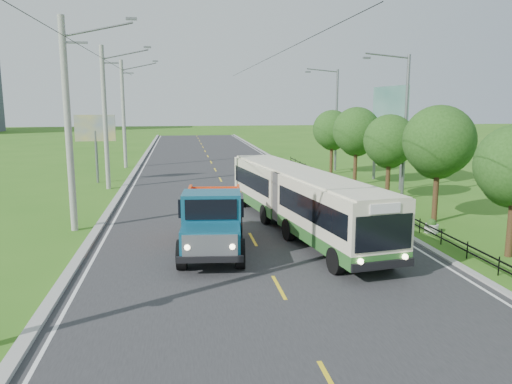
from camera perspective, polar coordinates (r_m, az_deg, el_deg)
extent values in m
plane|color=#316918|center=(16.98, 2.63, -10.87)|extent=(240.00, 240.00, 0.00)
cube|color=#28282B|center=(36.19, -3.57, 0.47)|extent=(14.00, 120.00, 0.02)
cube|color=#9E9E99|center=(36.27, -14.97, 0.27)|extent=(0.40, 120.00, 0.15)
cube|color=#9E9E99|center=(37.49, 7.38, 0.80)|extent=(0.30, 120.00, 0.10)
cube|color=silver|center=(36.22, -14.10, 0.21)|extent=(0.12, 120.00, 0.00)
cube|color=silver|center=(37.36, 6.65, 0.74)|extent=(0.12, 120.00, 0.00)
cube|color=yellow|center=(16.97, 2.63, -10.80)|extent=(0.12, 2.20, 0.00)
cube|color=black|center=(32.09, 11.80, -0.45)|extent=(0.04, 40.00, 0.60)
cylinder|color=gray|center=(25.09, -20.68, 7.02)|extent=(0.32, 0.32, 10.00)
cube|color=slate|center=(25.12, -20.09, 15.76)|extent=(1.20, 0.10, 0.10)
cube|color=slate|center=(24.91, -14.06, 18.66)|extent=(0.50, 0.18, 0.12)
cylinder|color=gray|center=(36.91, -16.87, 8.04)|extent=(0.32, 0.32, 10.00)
cube|color=slate|center=(36.93, -16.39, 13.97)|extent=(1.20, 0.10, 0.10)
cube|color=slate|center=(36.79, -12.31, 15.88)|extent=(0.50, 0.18, 0.12)
cylinder|color=gray|center=(48.82, -14.90, 8.55)|extent=(0.32, 0.32, 10.00)
cube|color=slate|center=(48.83, -14.51, 13.03)|extent=(1.20, 0.10, 0.10)
cube|color=slate|center=(48.73, -11.43, 14.45)|extent=(0.50, 0.18, 0.12)
cylinder|color=#382314|center=(22.28, 27.15, -2.92)|extent=(0.28, 0.28, 2.97)
sphere|color=#1D4413|center=(22.52, 27.15, 1.33)|extent=(2.33, 2.33, 2.33)
cylinder|color=#382314|center=(27.22, 19.86, 0.22)|extent=(0.28, 0.28, 3.36)
sphere|color=#1D4413|center=(26.93, 20.18, 5.51)|extent=(3.60, 3.60, 3.60)
sphere|color=#1D4413|center=(27.52, 19.96, 4.11)|extent=(2.64, 2.64, 2.64)
cylinder|color=#382314|center=(32.57, 14.85, 1.74)|extent=(0.28, 0.28, 3.02)
sphere|color=#1D4413|center=(32.33, 15.03, 5.72)|extent=(3.24, 3.24, 3.24)
sphere|color=#1D4413|center=(32.92, 14.95, 4.66)|extent=(2.38, 2.38, 2.38)
cylinder|color=#382314|center=(38.08, 11.28, 3.23)|extent=(0.28, 0.28, 3.25)
sphere|color=#1D4413|center=(37.87, 11.41, 6.89)|extent=(3.48, 3.48, 3.48)
sphere|color=#1D4413|center=(38.45, 11.40, 5.90)|extent=(2.55, 2.55, 2.55)
cylinder|color=#382314|center=(43.74, 8.61, 4.08)|extent=(0.28, 0.28, 3.08)
sphere|color=#1D4413|center=(43.56, 8.69, 7.10)|extent=(3.30, 3.30, 3.30)
sphere|color=#1D4413|center=(44.14, 8.72, 6.28)|extent=(2.42, 2.42, 2.42)
cylinder|color=slate|center=(32.70, 16.70, 6.95)|extent=(0.20, 0.20, 9.00)
cylinder|color=slate|center=(32.21, 14.79, 14.84)|extent=(2.80, 0.10, 0.34)
cube|color=slate|center=(31.71, 12.54, 14.74)|extent=(0.45, 0.16, 0.12)
cylinder|color=slate|center=(45.74, 9.17, 8.04)|extent=(0.20, 0.20, 9.00)
cylinder|color=slate|center=(45.39, 7.60, 13.62)|extent=(2.80, 0.10, 0.34)
cube|color=slate|center=(45.04, 5.96, 13.49)|extent=(0.45, 0.16, 0.12)
cylinder|color=silver|center=(25.23, 19.40, -3.93)|extent=(0.64, 0.64, 0.40)
sphere|color=#1D4413|center=(25.17, 19.44, -3.38)|extent=(0.44, 0.44, 0.44)
cylinder|color=silver|center=(32.33, 12.79, -0.59)|extent=(0.64, 0.64, 0.40)
sphere|color=#1D4413|center=(32.28, 12.81, -0.16)|extent=(0.44, 0.44, 0.44)
cylinder|color=silver|center=(39.77, 8.61, 1.53)|extent=(0.64, 0.64, 0.40)
sphere|color=#1D4413|center=(39.73, 8.62, 1.88)|extent=(0.44, 0.44, 0.44)
cylinder|color=slate|center=(40.25, -17.75, 3.85)|extent=(0.20, 0.20, 4.00)
cube|color=yellow|center=(40.09, -17.92, 6.97)|extent=(3.00, 0.15, 2.00)
cylinder|color=slate|center=(36.64, 16.34, 4.13)|extent=(0.24, 0.24, 5.00)
cylinder|color=slate|center=(41.21, 13.42, 4.89)|extent=(0.24, 0.24, 5.00)
cube|color=#144C47|center=(38.75, 15.02, 9.39)|extent=(0.20, 6.00, 3.00)
cube|color=#2B6327|center=(20.62, 9.01, -4.95)|extent=(3.46, 7.44, 0.53)
cube|color=#F0E9C4|center=(20.35, 9.11, -1.73)|extent=(3.46, 7.44, 1.84)
cube|color=black|center=(20.35, 9.11, -1.71)|extent=(3.41, 6.88, 0.91)
cube|color=#2B6327|center=(27.70, 1.75, -0.94)|extent=(3.39, 6.97, 0.53)
cube|color=#F0E9C4|center=(27.50, 1.77, 1.48)|extent=(3.39, 6.97, 1.84)
cube|color=black|center=(27.50, 1.77, 1.50)|extent=(3.34, 6.41, 0.91)
cube|color=#4C4C4C|center=(24.02, 4.77, -0.46)|extent=(2.36, 1.29, 2.27)
cube|color=black|center=(17.33, 14.42, -4.55)|extent=(2.13, 0.39, 1.24)
cylinder|color=black|center=(18.31, 9.09, -7.77)|extent=(0.45, 1.03, 0.99)
cylinder|color=black|center=(19.34, 14.86, -7.01)|extent=(0.45, 1.03, 0.99)
cylinder|color=black|center=(22.41, 3.74, -4.32)|extent=(0.45, 1.03, 0.99)
cylinder|color=black|center=(23.26, 8.71, -3.88)|extent=(0.45, 1.03, 0.99)
cylinder|color=black|center=(25.38, 1.08, -2.58)|extent=(0.45, 1.03, 0.99)
cylinder|color=black|center=(26.13, 5.58, -2.25)|extent=(0.45, 1.03, 0.99)
cylinder|color=black|center=(29.49, -1.64, -0.78)|extent=(0.45, 1.03, 0.99)
cylinder|color=black|center=(30.14, 2.31, -0.55)|extent=(0.45, 1.03, 0.99)
cube|color=#12506C|center=(18.33, -5.20, -5.60)|extent=(2.28, 1.64, 1.02)
cube|color=#12506C|center=(19.69, -5.06, -2.95)|extent=(2.40, 1.85, 2.05)
cube|color=black|center=(19.58, -5.09, -1.49)|extent=(2.60, 1.57, 0.72)
cube|color=black|center=(20.72, -4.95, -5.06)|extent=(1.62, 6.21, 0.26)
cube|color=#C84712|center=(22.18, -4.84, -1.32)|extent=(2.65, 3.29, 1.33)
cylinder|color=black|center=(18.76, -8.46, -7.10)|extent=(0.47, 1.16, 1.13)
cylinder|color=black|center=(18.67, -1.83, -7.06)|extent=(0.47, 1.16, 1.13)
cylinder|color=black|center=(22.69, -7.51, -4.03)|extent=(0.47, 1.16, 1.13)
cylinder|color=black|center=(22.62, -2.05, -3.99)|extent=(0.47, 1.16, 1.13)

